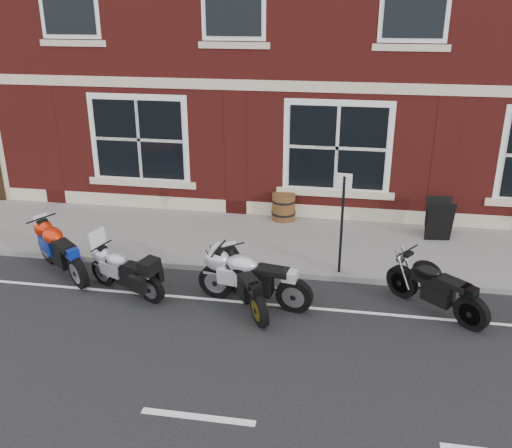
# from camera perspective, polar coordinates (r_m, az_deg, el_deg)

# --- Properties ---
(ground) EXTENTS (80.00, 80.00, 0.00)m
(ground) POSITION_cam_1_polar(r_m,az_deg,el_deg) (10.66, -1.56, -8.35)
(ground) COLOR black
(ground) RESTS_ON ground
(sidewalk) EXTENTS (30.00, 3.00, 0.12)m
(sidewalk) POSITION_cam_1_polar(r_m,az_deg,el_deg) (13.27, 0.95, -1.70)
(sidewalk) COLOR slate
(sidewalk) RESTS_ON ground
(kerb) EXTENTS (30.00, 0.16, 0.12)m
(kerb) POSITION_cam_1_polar(r_m,az_deg,el_deg) (11.86, -0.23, -4.70)
(kerb) COLOR slate
(kerb) RESTS_ON ground
(moto_touring_silver) EXTENTS (1.73, 0.86, 1.21)m
(moto_touring_silver) POSITION_cam_1_polar(r_m,az_deg,el_deg) (11.24, -12.97, -4.40)
(moto_touring_silver) COLOR black
(moto_touring_silver) RESTS_ON ground
(moto_sport_red) EXTENTS (1.79, 1.53, 1.00)m
(moto_sport_red) POSITION_cam_1_polar(r_m,az_deg,el_deg) (12.31, -18.87, -2.28)
(moto_sport_red) COLOR black
(moto_sport_red) RESTS_ON ground
(moto_sport_black) EXTENTS (1.15, 1.81, 0.91)m
(moto_sport_black) POSITION_cam_1_polar(r_m,az_deg,el_deg) (10.49, -1.02, -5.61)
(moto_sport_black) COLOR black
(moto_sport_black) RESTS_ON ground
(moto_sport_silver) EXTENTS (2.21, 0.57, 1.00)m
(moto_sport_silver) POSITION_cam_1_polar(r_m,az_deg,el_deg) (10.53, -0.34, -5.19)
(moto_sport_silver) COLOR black
(moto_sport_silver) RESTS_ON ground
(moto_naked_black) EXTENTS (1.67, 1.51, 0.95)m
(moto_naked_black) POSITION_cam_1_polar(r_m,az_deg,el_deg) (10.79, 17.51, -5.74)
(moto_naked_black) COLOR black
(moto_naked_black) RESTS_ON ground
(a_board_sign) EXTENTS (0.62, 0.45, 0.97)m
(a_board_sign) POSITION_cam_1_polar(r_m,az_deg,el_deg) (13.70, 17.85, 0.44)
(a_board_sign) COLOR black
(a_board_sign) RESTS_ON sidewalk
(barrel_planter) EXTENTS (0.61, 0.61, 0.68)m
(barrel_planter) POSITION_cam_1_polar(r_m,az_deg,el_deg) (14.29, 2.78, 1.74)
(barrel_planter) COLOR #492313
(barrel_planter) RESTS_ON sidewalk
(parking_sign) EXTENTS (0.30, 0.06, 2.09)m
(parking_sign) POSITION_cam_1_polar(r_m,az_deg,el_deg) (11.32, 8.62, 0.73)
(parking_sign) COLOR black
(parking_sign) RESTS_ON sidewalk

